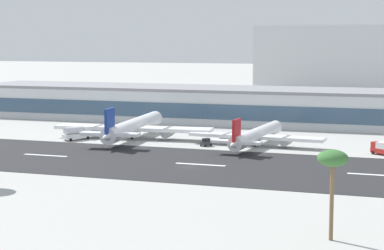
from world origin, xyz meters
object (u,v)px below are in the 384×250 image
at_px(palm_tree_2, 333,162).
at_px(airliner_red_tail_gate_1, 255,136).
at_px(service_baggage_tug_2, 206,142).
at_px(airliner_navy_tail_gate_0, 132,127).
at_px(service_fuel_truck_1, 77,133).
at_px(terminal_building, 242,105).
at_px(service_box_truck_0, 383,148).
at_px(distant_hotel_block, 363,61).

bearing_deg(palm_tree_2, airliner_red_tail_gate_1, 110.44).
relative_size(airliner_red_tail_gate_1, service_baggage_tug_2, 12.22).
height_order(airliner_navy_tail_gate_0, service_fuel_truck_1, airliner_navy_tail_gate_0).
relative_size(airliner_red_tail_gate_1, palm_tree_2, 3.31).
bearing_deg(terminal_building, service_baggage_tug_2, -85.41).
xyz_separation_m(service_fuel_truck_1, palm_tree_2, (83.21, -79.75, 9.45)).
relative_size(terminal_building, airliner_navy_tail_gate_0, 3.84).
height_order(service_box_truck_0, service_baggage_tug_2, service_box_truck_0).
distance_m(airliner_navy_tail_gate_0, palm_tree_2, 110.59).
distance_m(terminal_building, palm_tree_2, 145.44).
bearing_deg(airliner_red_tail_gate_1, service_box_truck_0, -92.83).
bearing_deg(distant_hotel_block, service_fuel_truck_1, -108.60).
relative_size(terminal_building, service_fuel_truck_1, 22.80).
bearing_deg(palm_tree_2, service_baggage_tug_2, 118.82).
relative_size(distant_hotel_block, service_box_truck_0, 17.20).
bearing_deg(service_box_truck_0, terminal_building, -14.45).
distance_m(terminal_building, airliner_navy_tail_gate_0, 54.55).
bearing_deg(service_baggage_tug_2, terminal_building, -151.14).
relative_size(terminal_building, service_box_truck_0, 31.41).
xyz_separation_m(airliner_navy_tail_gate_0, service_box_truck_0, (71.16, -6.03, -1.66)).
height_order(airliner_red_tail_gate_1, palm_tree_2, palm_tree_2).
bearing_deg(service_fuel_truck_1, service_box_truck_0, -61.30).
relative_size(service_box_truck_0, service_fuel_truck_1, 0.73).
distance_m(airliner_red_tail_gate_1, service_box_truck_0, 34.05).
height_order(service_box_truck_0, palm_tree_2, palm_tree_2).
bearing_deg(service_baggage_tug_2, airliner_navy_tail_gate_0, -79.85).
distance_m(distant_hotel_block, palm_tree_2, 270.81).
height_order(airliner_red_tail_gate_1, service_box_truck_0, airliner_red_tail_gate_1).
relative_size(service_fuel_truck_1, palm_tree_2, 0.66).
xyz_separation_m(distant_hotel_block, airliner_navy_tail_gate_0, (-49.52, -183.75, -14.71)).
bearing_deg(airliner_navy_tail_gate_0, service_box_truck_0, -100.38).
relative_size(distant_hotel_block, palm_tree_2, 8.25).
bearing_deg(distant_hotel_block, airliner_red_tail_gate_1, -93.74).
distance_m(service_fuel_truck_1, palm_tree_2, 115.64).
xyz_separation_m(service_fuel_truck_1, service_baggage_tug_2, (39.13, 0.36, -0.98)).
distance_m(distant_hotel_block, airliner_navy_tail_gate_0, 190.87).
distance_m(airliner_navy_tail_gate_0, service_fuel_truck_1, 15.99).
bearing_deg(airliner_red_tail_gate_1, service_baggage_tug_2, 110.93).
bearing_deg(airliner_navy_tail_gate_0, palm_tree_2, -147.03).
bearing_deg(distant_hotel_block, airliner_navy_tail_gate_0, -105.08).
xyz_separation_m(airliner_navy_tail_gate_0, service_fuel_truck_1, (-14.52, -6.55, -1.42)).
distance_m(terminal_building, service_baggage_tug_2, 57.26).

